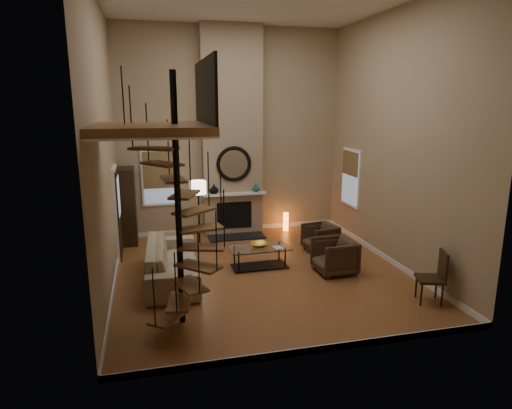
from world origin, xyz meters
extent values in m
cube|color=#A36534|center=(0.00, 0.00, -0.01)|extent=(6.00, 6.50, 0.01)
cube|color=tan|center=(0.00, 3.25, 2.75)|extent=(6.00, 0.02, 5.50)
cube|color=tan|center=(0.00, -3.25, 2.75)|extent=(6.00, 0.02, 5.50)
cube|color=tan|center=(-3.00, 0.00, 2.75)|extent=(0.02, 6.50, 5.50)
cube|color=tan|center=(3.00, 0.00, 2.75)|extent=(0.02, 6.50, 5.50)
cube|color=white|center=(0.00, 3.24, 0.06)|extent=(6.00, 0.02, 0.12)
cube|color=white|center=(0.00, -3.24, 0.06)|extent=(6.00, 0.02, 0.12)
cube|color=white|center=(-2.99, 0.00, 0.06)|extent=(0.02, 6.50, 0.12)
cube|color=white|center=(2.99, 0.00, 0.06)|extent=(0.02, 6.50, 0.12)
cube|color=#9E8366|center=(0.00, 3.06, 2.75)|extent=(1.60, 0.38, 5.50)
cube|color=black|center=(0.00, 2.57, 0.02)|extent=(1.50, 0.60, 0.04)
cube|color=black|center=(0.00, 2.86, 0.55)|extent=(0.95, 0.02, 0.72)
cube|color=white|center=(0.00, 2.78, 1.15)|extent=(1.70, 0.18, 0.06)
torus|color=black|center=(0.00, 2.84, 1.95)|extent=(0.94, 0.10, 0.94)
cylinder|color=white|center=(0.00, 2.85, 1.95)|extent=(0.80, 0.01, 0.80)
imported|color=black|center=(-0.55, 2.82, 1.30)|extent=(0.24, 0.24, 0.25)
imported|color=#175353|center=(0.60, 2.82, 1.28)|extent=(0.20, 0.20, 0.21)
cube|color=white|center=(-1.90, 3.23, 1.60)|extent=(1.02, 0.04, 1.52)
cube|color=#8C9EB2|center=(-1.90, 3.21, 1.60)|extent=(0.90, 0.01, 1.40)
cube|color=olive|center=(-1.90, 3.19, 1.81)|extent=(0.90, 0.01, 0.98)
cube|color=white|center=(2.98, 2.00, 1.60)|extent=(0.04, 1.02, 1.52)
cube|color=#8C9EB2|center=(2.96, 2.00, 1.60)|extent=(0.01, 0.90, 1.40)
cube|color=olive|center=(2.94, 2.00, 1.98)|extent=(0.01, 0.90, 0.63)
cube|color=white|center=(-2.97, 1.80, 1.05)|extent=(0.06, 1.05, 2.16)
cube|color=black|center=(-2.94, 1.80, 1.02)|extent=(0.05, 0.90, 2.05)
cube|color=#8C9EB2|center=(-2.90, 1.80, 1.45)|extent=(0.01, 0.60, 0.90)
cube|color=brown|center=(-2.15, -1.80, 3.18)|extent=(1.70, 2.20, 0.12)
cube|color=white|center=(-2.15, -1.80, 3.10)|extent=(1.70, 2.20, 0.03)
cube|color=black|center=(-1.33, -1.80, 3.71)|extent=(0.04, 2.20, 0.94)
cylinder|color=black|center=(-1.80, -1.80, 2.01)|extent=(0.10, 0.10, 4.02)
cube|color=brown|center=(-2.02, -2.08, 0.26)|extent=(0.71, 0.78, 0.04)
cylinder|color=black|center=(-2.24, -2.37, 0.73)|extent=(0.02, 0.02, 0.94)
cube|color=brown|center=(-1.86, -2.15, 0.52)|extent=(0.46, 0.77, 0.04)
cylinder|color=black|center=(-1.93, -2.51, 0.99)|extent=(0.02, 0.02, 0.94)
cube|color=brown|center=(-1.69, -2.14, 0.78)|extent=(0.55, 0.79, 0.04)
cylinder|color=black|center=(-1.58, -2.48, 1.25)|extent=(0.02, 0.02, 0.94)
cube|color=brown|center=(-1.54, -2.05, 1.04)|extent=(0.75, 0.74, 0.04)
cylinder|color=black|center=(-1.28, -2.30, 1.51)|extent=(0.02, 0.02, 0.94)
cube|color=brown|center=(-1.45, -1.90, 1.30)|extent=(0.79, 0.53, 0.04)
cylinder|color=black|center=(-1.11, -2.00, 1.77)|extent=(0.02, 0.02, 0.94)
cube|color=brown|center=(-1.45, -1.73, 1.56)|extent=(0.77, 0.48, 0.04)
cylinder|color=black|center=(-1.10, -1.65, 2.03)|extent=(0.02, 0.02, 0.94)
cube|color=brown|center=(-1.52, -1.57, 1.82)|extent=(0.77, 0.72, 0.04)
cylinder|color=black|center=(-1.25, -1.34, 2.29)|extent=(0.02, 0.02, 0.94)
cube|color=brown|center=(-1.67, -1.47, 2.08)|extent=(0.58, 0.79, 0.04)
cylinder|color=black|center=(-1.53, -1.13, 2.55)|extent=(0.02, 0.02, 0.94)
cube|color=brown|center=(-1.84, -1.44, 2.34)|extent=(0.41, 0.75, 0.04)
cylinder|color=black|center=(-1.88, -1.08, 2.81)|extent=(0.02, 0.02, 0.94)
cube|color=brown|center=(-2.00, -1.50, 2.60)|extent=(0.68, 0.79, 0.04)
cylinder|color=black|center=(-2.20, -1.20, 3.07)|extent=(0.02, 0.02, 0.94)
cube|color=brown|center=(-2.12, -1.63, 2.86)|extent=(0.80, 0.64, 0.04)
cylinder|color=black|center=(-2.44, -1.46, 3.33)|extent=(0.02, 0.02, 0.94)
cube|color=brown|center=(-2.16, -1.80, 3.12)|extent=(0.72, 0.34, 0.04)
cylinder|color=black|center=(-2.52, -1.80, 3.59)|extent=(0.02, 0.02, 0.94)
cube|color=black|center=(-2.77, 2.83, 0.95)|extent=(0.42, 0.89, 1.98)
imported|color=tan|center=(-1.85, 0.09, 0.40)|extent=(1.13, 2.61, 0.75)
imported|color=#462E20|center=(1.80, 0.97, 0.35)|extent=(0.84, 0.83, 0.66)
imported|color=#462E20|center=(1.61, -0.36, 0.35)|extent=(0.85, 0.83, 0.75)
cube|color=silver|center=(0.06, 0.31, 0.44)|extent=(1.33, 0.68, 0.02)
cube|color=black|center=(0.06, 0.31, 0.03)|extent=(1.22, 0.57, 0.02)
cylinder|color=black|center=(-0.46, 0.08, 0.22)|extent=(0.03, 0.03, 0.48)
cylinder|color=black|center=(0.58, 0.10, 0.22)|extent=(0.03, 0.03, 0.48)
cylinder|color=black|center=(-0.47, 0.52, 0.22)|extent=(0.03, 0.03, 0.48)
cylinder|color=black|center=(0.57, 0.54, 0.22)|extent=(0.03, 0.03, 0.48)
imported|color=gold|center=(0.06, 0.36, 0.50)|extent=(0.38, 0.38, 0.09)
imported|color=gray|center=(0.41, 0.16, 0.46)|extent=(0.20, 0.26, 0.02)
cylinder|color=black|center=(-1.07, 1.88, 0.01)|extent=(0.35, 0.35, 0.03)
cylinder|color=black|center=(-1.07, 1.88, 0.80)|extent=(0.04, 0.04, 1.51)
cylinder|color=#F2E5C6|center=(-1.07, 1.88, 1.55)|extent=(0.39, 0.39, 0.31)
cylinder|color=orange|center=(1.49, 2.91, 0.25)|extent=(0.15, 0.15, 0.53)
cube|color=black|center=(2.62, -2.12, 0.44)|extent=(0.58, 0.58, 0.05)
cube|color=black|center=(2.81, -2.19, 0.70)|extent=(0.18, 0.43, 0.54)
cylinder|color=black|center=(2.39, -2.23, 0.21)|extent=(0.05, 0.05, 0.44)
cylinder|color=black|center=(2.73, -2.35, 0.21)|extent=(0.05, 0.05, 0.44)
cylinder|color=black|center=(2.50, -1.89, 0.21)|extent=(0.05, 0.05, 0.44)
cylinder|color=black|center=(2.84, -2.01, 0.21)|extent=(0.05, 0.05, 0.44)
camera|label=1|loc=(-2.23, -8.65, 3.57)|focal=31.21mm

